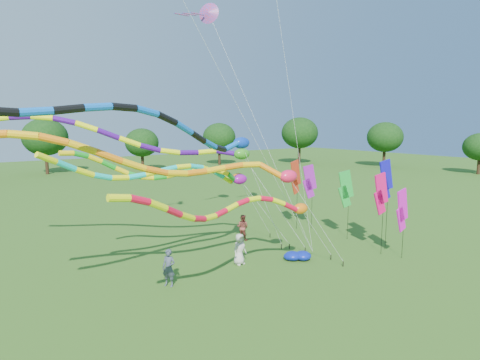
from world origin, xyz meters
TOP-DOWN VIEW (x-y plane):
  - ground at (0.00, 0.00)m, footprint 160.00×160.00m
  - tree_ring at (0.44, -1.53)m, footprint 121.59×120.55m
  - tube_kite_red at (-3.84, 1.92)m, footprint 13.03×2.83m
  - tube_kite_orange at (-5.89, 3.28)m, footprint 16.62×2.70m
  - tube_kite_purple at (-6.05, 8.68)m, footprint 16.64×7.91m
  - tube_kite_blue at (-6.90, 3.25)m, footprint 16.84×4.85m
  - tube_kite_cyan at (-4.41, 6.47)m, footprint 14.22×3.42m
  - tube_kite_green at (-4.14, 7.05)m, footprint 12.28×2.42m
  - delta_kite_high_c at (-1.18, 9.31)m, footprint 5.94×6.18m
  - banner_pole_red at (5.72, 8.95)m, footprint 1.16×0.25m
  - banner_pole_blue_b at (6.86, 2.39)m, footprint 1.16×0.23m
  - banner_pole_green at (6.71, 5.23)m, footprint 1.12×0.46m
  - banner_pole_violet at (6.78, 8.60)m, footprint 1.13×0.41m
  - banner_pole_magenta_a at (6.22, 0.80)m, footprint 1.16×0.13m
  - banner_pole_magenta_b at (5.88, 1.98)m, footprint 1.16×0.22m
  - blue_nylon_heap at (1.18, 3.62)m, footprint 1.32×1.30m
  - person_a at (-1.71, 5.40)m, footprint 0.91×0.66m
  - person_b at (-6.17, 4.94)m, footprint 0.73×0.78m
  - person_c at (1.16, 9.10)m, footprint 0.98×1.04m

SIDE VIEW (x-z plane):
  - ground at x=0.00m, z-range 0.00..0.00m
  - blue_nylon_heap at x=1.18m, z-range -0.02..0.46m
  - person_c at x=1.16m, z-range 0.00..1.71m
  - person_a at x=-1.71m, z-range 0.00..1.72m
  - person_b at x=-6.17m, z-range 0.00..1.80m
  - banner_pole_magenta_a at x=6.22m, z-range 0.79..4.89m
  - banner_pole_green at x=6.71m, z-range 1.07..5.75m
  - banner_pole_violet at x=6.78m, z-range 1.11..5.87m
  - banner_pole_magenta_b at x=5.88m, z-range 1.19..6.09m
  - banner_pole_red at x=5.72m, z-range 1.29..6.41m
  - tube_kite_red at x=-3.84m, z-range 1.01..7.08m
  - banner_pole_blue_b at x=6.86m, z-range 1.51..7.09m
  - tube_kite_green at x=-4.14m, z-range 1.60..8.55m
  - tube_kite_cyan at x=-4.41m, z-range 1.55..8.63m
  - tree_ring at x=0.44m, z-range 0.91..10.40m
  - tube_kite_orange at x=-5.89m, z-range 1.89..9.99m
  - tube_kite_purple at x=-6.05m, z-range 2.39..11.22m
  - tube_kite_blue at x=-6.90m, z-range 2.81..12.02m
  - delta_kite_high_c at x=-1.18m, z-range 6.47..21.72m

